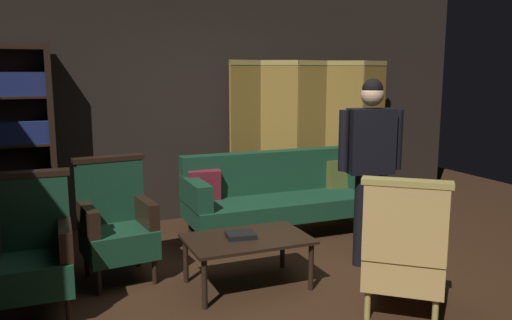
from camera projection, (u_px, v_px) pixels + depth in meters
The scene contains 11 objects.
ground_plane at pixel (293, 289), 4.24m from camera, with size 10.00×10.00×0.00m, color #331E11.
back_wall at pixel (204, 102), 6.23m from camera, with size 7.20×0.10×2.80m, color black.
folding_screen at pixel (311, 134), 6.49m from camera, with size 2.15×0.37×1.90m.
bookshelf at pixel (8, 138), 5.24m from camera, with size 0.90×0.32×2.05m.
velvet_couch at pixel (279, 192), 5.69m from camera, with size 2.12×0.78×0.88m.
coffee_table at pixel (247, 243), 4.24m from camera, with size 1.00×0.64×0.42m.
armchair_gilt_accent at pixel (404, 250), 3.73m from camera, with size 0.81×0.81×1.04m.
armchair_wing_left at pixel (31, 250), 3.72m from camera, with size 0.60×0.59×1.04m.
armchair_wing_right at pixel (116, 222), 4.41m from camera, with size 0.64×0.64×1.04m.
standing_figure at pixel (370, 155), 4.62m from camera, with size 0.58×0.30×1.70m.
book_black_cloth at pixel (241, 235), 4.23m from camera, with size 0.23×0.19×0.04m, color black.
Camera 1 is at (-1.81, -3.58, 1.75)m, focal length 36.31 mm.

